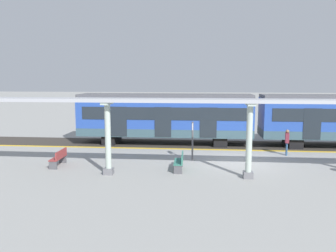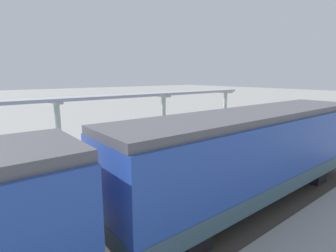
{
  "view_description": "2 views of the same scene",
  "coord_description": "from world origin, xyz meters",
  "px_view_note": "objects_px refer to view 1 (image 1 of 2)",
  "views": [
    {
      "loc": [
        18.86,
        -2.11,
        4.65
      ],
      "look_at": [
        -0.28,
        -3.96,
        1.93
      ],
      "focal_mm": 37.08,
      "sensor_mm": 36.0,
      "label": 1
    },
    {
      "loc": [
        -10.42,
        3.68,
        4.75
      ],
      "look_at": [
        0.16,
        -4.67,
        2.12
      ],
      "focal_mm": 27.89,
      "sensor_mm": 36.0,
      "label": 2
    }
  ],
  "objects_px": {
    "bench_near_end": "(180,162)",
    "bench_far_end": "(59,158)",
    "train_near_carriage": "(165,118)",
    "canopy_pillar_second": "(108,138)",
    "platform_info_sign": "(193,137)",
    "canopy_pillar_third": "(249,140)",
    "passenger_waiting_near_edge": "(287,139)"
  },
  "relations": [
    {
      "from": "canopy_pillar_third",
      "to": "platform_info_sign",
      "type": "distance_m",
      "value": 4.1
    },
    {
      "from": "canopy_pillar_third",
      "to": "platform_info_sign",
      "type": "relative_size",
      "value": 1.59
    },
    {
      "from": "canopy_pillar_second",
      "to": "train_near_carriage",
      "type": "bearing_deg",
      "value": 166.72
    },
    {
      "from": "train_near_carriage",
      "to": "passenger_waiting_near_edge",
      "type": "distance_m",
      "value": 8.24
    },
    {
      "from": "bench_near_end",
      "to": "platform_info_sign",
      "type": "xyz_separation_m",
      "value": [
        -2.04,
        0.57,
        0.89
      ]
    },
    {
      "from": "bench_near_end",
      "to": "bench_far_end",
      "type": "distance_m",
      "value": 6.38
    },
    {
      "from": "train_near_carriage",
      "to": "bench_far_end",
      "type": "height_order",
      "value": "train_near_carriage"
    },
    {
      "from": "bench_far_end",
      "to": "passenger_waiting_near_edge",
      "type": "distance_m",
      "value": 13.09
    },
    {
      "from": "canopy_pillar_third",
      "to": "passenger_waiting_near_edge",
      "type": "relative_size",
      "value": 2.25
    },
    {
      "from": "platform_info_sign",
      "to": "passenger_waiting_near_edge",
      "type": "bearing_deg",
      "value": 109.19
    },
    {
      "from": "train_near_carriage",
      "to": "canopy_pillar_third",
      "type": "relative_size",
      "value": 3.41
    },
    {
      "from": "platform_info_sign",
      "to": "bench_near_end",
      "type": "bearing_deg",
      "value": -15.57
    },
    {
      "from": "bench_near_end",
      "to": "passenger_waiting_near_edge",
      "type": "relative_size",
      "value": 0.97
    },
    {
      "from": "bench_far_end",
      "to": "platform_info_sign",
      "type": "relative_size",
      "value": 0.69
    },
    {
      "from": "canopy_pillar_second",
      "to": "passenger_waiting_near_edge",
      "type": "height_order",
      "value": "canopy_pillar_second"
    },
    {
      "from": "bench_far_end",
      "to": "bench_near_end",
      "type": "bearing_deg",
      "value": 87.93
    },
    {
      "from": "train_near_carriage",
      "to": "canopy_pillar_third",
      "type": "xyz_separation_m",
      "value": [
        8.0,
        4.72,
        -0.05
      ]
    },
    {
      "from": "passenger_waiting_near_edge",
      "to": "canopy_pillar_second",
      "type": "bearing_deg",
      "value": -62.15
    },
    {
      "from": "bench_near_end",
      "to": "passenger_waiting_near_edge",
      "type": "height_order",
      "value": "passenger_waiting_near_edge"
    },
    {
      "from": "bench_near_end",
      "to": "train_near_carriage",
      "type": "bearing_deg",
      "value": -167.93
    },
    {
      "from": "canopy_pillar_second",
      "to": "canopy_pillar_third",
      "type": "relative_size",
      "value": 1.0
    },
    {
      "from": "bench_far_end",
      "to": "canopy_pillar_second",
      "type": "bearing_deg",
      "value": 66.92
    },
    {
      "from": "canopy_pillar_second",
      "to": "bench_near_end",
      "type": "height_order",
      "value": "canopy_pillar_second"
    },
    {
      "from": "bench_far_end",
      "to": "passenger_waiting_near_edge",
      "type": "bearing_deg",
      "value": 106.66
    },
    {
      "from": "train_near_carriage",
      "to": "bench_near_end",
      "type": "height_order",
      "value": "train_near_carriage"
    },
    {
      "from": "platform_info_sign",
      "to": "bench_far_end",
      "type": "bearing_deg",
      "value": -75.41
    },
    {
      "from": "train_near_carriage",
      "to": "passenger_waiting_near_edge",
      "type": "bearing_deg",
      "value": 68.73
    },
    {
      "from": "train_near_carriage",
      "to": "canopy_pillar_second",
      "type": "relative_size",
      "value": 3.41
    },
    {
      "from": "train_near_carriage",
      "to": "canopy_pillar_second",
      "type": "distance_m",
      "value": 8.22
    },
    {
      "from": "bench_near_end",
      "to": "bench_far_end",
      "type": "relative_size",
      "value": 1.0
    },
    {
      "from": "canopy_pillar_second",
      "to": "passenger_waiting_near_edge",
      "type": "xyz_separation_m",
      "value": [
        -5.03,
        9.52,
        -0.8
      ]
    },
    {
      "from": "canopy_pillar_third",
      "to": "passenger_waiting_near_edge",
      "type": "height_order",
      "value": "canopy_pillar_third"
    }
  ]
}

